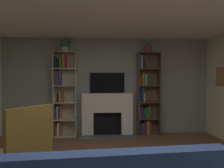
% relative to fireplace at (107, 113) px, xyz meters
% --- Properties ---
extents(wall_back_accent, '(5.52, 0.06, 2.51)m').
position_rel_fireplace_xyz_m(wall_back_accent, '(0.00, 0.15, 0.68)').
color(wall_back_accent, gray).
rests_on(wall_back_accent, ground_plane).
extents(fireplace, '(1.40, 0.54, 1.08)m').
position_rel_fireplace_xyz_m(fireplace, '(0.00, 0.00, 0.00)').
color(fireplace, silver).
rests_on(fireplace, ground_plane).
extents(tv, '(0.90, 0.06, 0.52)m').
position_rel_fireplace_xyz_m(tv, '(0.00, 0.09, 0.78)').
color(tv, black).
rests_on(tv, fireplace).
extents(bookshelf_left, '(0.58, 0.32, 2.14)m').
position_rel_fireplace_xyz_m(bookshelf_left, '(-1.14, 0.00, 0.53)').
color(bookshelf_left, beige).
rests_on(bookshelf_left, ground_plane).
extents(bookshelf_right, '(0.58, 0.30, 2.14)m').
position_rel_fireplace_xyz_m(bookshelf_right, '(1.01, 0.01, 0.41)').
color(bookshelf_right, brown).
rests_on(bookshelf_right, ground_plane).
extents(potted_plant, '(0.22, 0.22, 0.32)m').
position_rel_fireplace_xyz_m(potted_plant, '(-1.07, -0.03, 1.74)').
color(potted_plant, beige).
rests_on(potted_plant, bookshelf_left).
extents(vase_with_flowers, '(0.14, 0.14, 0.36)m').
position_rel_fireplace_xyz_m(vase_with_flowers, '(1.07, -0.03, 1.69)').
color(vase_with_flowers, '#953849').
rests_on(vase_with_flowers, bookshelf_right).
extents(armchair, '(0.86, 0.89, 1.10)m').
position_rel_fireplace_xyz_m(armchair, '(-1.25, -2.67, -0.04)').
color(armchair, brown).
rests_on(armchair, ground_plane).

